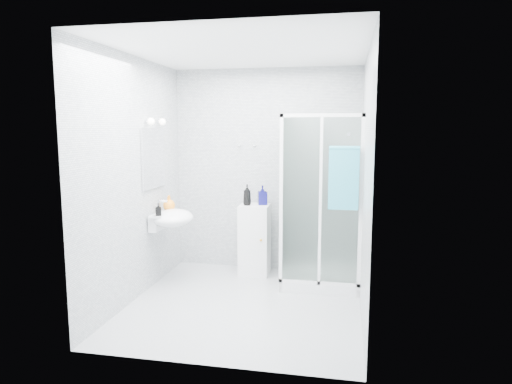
% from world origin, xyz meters
% --- Properties ---
extents(room, '(2.40, 2.60, 2.60)m').
position_xyz_m(room, '(0.00, 0.00, 1.30)').
color(room, silver).
rests_on(room, ground).
extents(shower_enclosure, '(0.90, 0.95, 2.00)m').
position_xyz_m(shower_enclosure, '(0.67, 0.77, 0.45)').
color(shower_enclosure, white).
rests_on(shower_enclosure, ground).
extents(wall_basin, '(0.46, 0.56, 0.35)m').
position_xyz_m(wall_basin, '(-0.99, 0.45, 0.80)').
color(wall_basin, white).
rests_on(wall_basin, ground).
extents(mirror, '(0.02, 0.60, 0.70)m').
position_xyz_m(mirror, '(-1.19, 0.45, 1.50)').
color(mirror, white).
rests_on(mirror, room).
extents(vanity_lights, '(0.10, 0.40, 0.08)m').
position_xyz_m(vanity_lights, '(-1.14, 0.45, 1.92)').
color(vanity_lights, silver).
rests_on(vanity_lights, room).
extents(wall_hooks, '(0.23, 0.06, 0.03)m').
position_xyz_m(wall_hooks, '(-0.25, 1.26, 1.62)').
color(wall_hooks, silver).
rests_on(wall_hooks, room).
extents(storage_cabinet, '(0.37, 0.40, 0.89)m').
position_xyz_m(storage_cabinet, '(-0.10, 1.02, 0.45)').
color(storage_cabinet, white).
rests_on(storage_cabinet, ground).
extents(hand_towel, '(0.32, 0.05, 0.68)m').
position_xyz_m(hand_towel, '(0.99, 0.36, 1.34)').
color(hand_towel, teal).
rests_on(hand_towel, shower_enclosure).
extents(shampoo_bottle_a, '(0.12, 0.12, 0.26)m').
position_xyz_m(shampoo_bottle_a, '(-0.19, 0.98, 1.02)').
color(shampoo_bottle_a, black).
rests_on(shampoo_bottle_a, storage_cabinet).
extents(shampoo_bottle_b, '(0.14, 0.14, 0.24)m').
position_xyz_m(shampoo_bottle_b, '(-0.01, 1.06, 1.01)').
color(shampoo_bottle_b, '#0F0E54').
rests_on(shampoo_bottle_b, storage_cabinet).
extents(soap_dispenser_orange, '(0.18, 0.18, 0.18)m').
position_xyz_m(soap_dispenser_orange, '(-1.06, 0.59, 0.95)').
color(soap_dispenser_orange, orange).
rests_on(soap_dispenser_orange, wall_basin).
extents(soap_dispenser_black, '(0.08, 0.08, 0.14)m').
position_xyz_m(soap_dispenser_black, '(-1.06, 0.26, 0.93)').
color(soap_dispenser_black, black).
rests_on(soap_dispenser_black, wall_basin).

